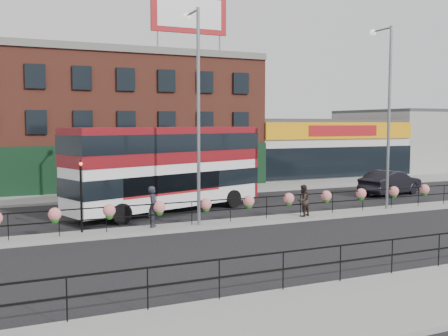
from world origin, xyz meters
name	(u,v)px	position (x,y,z in m)	size (l,w,h in m)	color
ground	(249,223)	(0.00, 0.00, 0.00)	(120.00, 120.00, 0.00)	black
south_pavement	(438,293)	(0.00, -12.00, 0.07)	(60.00, 4.00, 0.15)	gray
north_pavement	(172,192)	(0.00, 12.00, 0.07)	(60.00, 4.00, 0.15)	gray
median	(249,222)	(0.00, 0.00, 0.07)	(60.00, 1.60, 0.15)	gray
yellow_line_inner	(383,274)	(0.00, -9.70, 0.01)	(60.00, 0.10, 0.01)	gold
yellow_line_outer	(387,276)	(0.00, -9.88, 0.01)	(60.00, 0.10, 0.01)	gold
brick_building	(92,121)	(-4.00, 19.96, 5.13)	(25.00, 12.21, 10.30)	brown
supermarket	(304,147)	(16.00, 19.90, 2.65)	(15.00, 12.25, 5.30)	silver
warehouse_east	(420,140)	(30.75, 20.00, 3.15)	(14.50, 12.00, 6.30)	#969591
billboard	(189,13)	(2.50, 14.99, 13.18)	(6.00, 0.29, 4.40)	#A21218
median_railing	(249,202)	(0.00, 0.00, 1.05)	(30.04, 0.56, 1.23)	black
south_railing	(341,255)	(-2.00, -10.10, 0.96)	(20.04, 0.05, 1.12)	black
double_decker_bus	(168,160)	(-2.65, 4.63, 2.89)	(11.89, 6.36, 4.71)	white
car	(391,183)	(13.52, 5.14, 0.85)	(5.44, 3.09, 1.70)	black
pedestrian_a	(153,207)	(-4.79, 0.30, 1.09)	(0.66, 0.80, 1.89)	#262731
pedestrian_b	(303,201)	(3.01, -0.19, 0.96)	(0.97, 0.87, 1.63)	black
lamp_column_west	(196,98)	(-2.69, 0.15, 6.12)	(0.36, 1.77, 10.07)	slate
lamp_column_east	(386,101)	(8.66, 0.25, 6.15)	(0.36, 1.78, 10.12)	slate
traffic_light_median	(81,180)	(-8.00, 0.39, 2.47)	(0.15, 0.28, 3.65)	black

